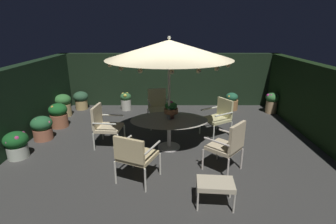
{
  "coord_description": "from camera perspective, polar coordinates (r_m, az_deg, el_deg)",
  "views": [
    {
      "loc": [
        -0.05,
        -5.55,
        2.72
      ],
      "look_at": [
        -0.02,
        -0.13,
        0.88
      ],
      "focal_mm": 27.07,
      "sensor_mm": 36.0,
      "label": 1
    }
  ],
  "objects": [
    {
      "name": "ground_plane",
      "position": [
        6.18,
        0.21,
        -7.49
      ],
      "size": [
        7.65,
        7.1,
        0.02
      ],
      "primitive_type": "cube",
      "color": "#3B3B38"
    },
    {
      "name": "hedge_backdrop_rear",
      "position": [
        9.13,
        0.05,
        7.33
      ],
      "size": [
        7.65,
        0.3,
        1.84
      ],
      "primitive_type": "cube",
      "color": "black",
      "rests_on": "ground_plane"
    },
    {
      "name": "hedge_backdrop_left",
      "position": [
        6.86,
        -32.12,
        0.57
      ],
      "size": [
        0.3,
        7.1,
        1.84
      ],
      "primitive_type": "cube",
      "color": "black",
      "rests_on": "ground_plane"
    },
    {
      "name": "hedge_backdrop_right",
      "position": [
        6.91,
        32.3,
        0.66
      ],
      "size": [
        0.3,
        7.1,
        1.84
      ],
      "primitive_type": "cube",
      "color": "black",
      "rests_on": "ground_plane"
    },
    {
      "name": "patio_dining_table",
      "position": [
        5.81,
        0.0,
        -2.71
      ],
      "size": [
        1.78,
        1.19,
        0.71
      ],
      "color": "silver",
      "rests_on": "ground_plane"
    },
    {
      "name": "patio_umbrella",
      "position": [
        5.43,
        0.0,
        13.85
      ],
      "size": [
        2.69,
        2.69,
        2.53
      ],
      "color": "silver",
      "rests_on": "ground_plane"
    },
    {
      "name": "centerpiece_planter",
      "position": [
        5.79,
        0.45,
        0.78
      ],
      "size": [
        0.32,
        0.32,
        0.41
      ],
      "color": "#AB6447",
      "rests_on": "patio_dining_table"
    },
    {
      "name": "patio_chair_north",
      "position": [
        6.71,
        11.23,
        -0.69
      ],
      "size": [
        0.83,
        0.81,
        0.94
      ],
      "color": "silver",
      "rests_on": "ground_plane"
    },
    {
      "name": "patio_chair_northeast",
      "position": [
        7.24,
        -2.51,
        1.52
      ],
      "size": [
        0.69,
        0.72,
        1.03
      ],
      "color": "silver",
      "rests_on": "ground_plane"
    },
    {
      "name": "patio_chair_east",
      "position": [
        6.14,
        -14.39,
        -2.52
      ],
      "size": [
        0.66,
        0.67,
        0.99
      ],
      "color": "silver",
      "rests_on": "ground_plane"
    },
    {
      "name": "patio_chair_southeast",
      "position": [
        4.59,
        -7.69,
        -9.4
      ],
      "size": [
        0.83,
        0.82,
        0.95
      ],
      "color": "silver",
      "rests_on": "ground_plane"
    },
    {
      "name": "patio_chair_south",
      "position": [
        5.0,
        13.25,
        -6.97
      ],
      "size": [
        0.82,
        0.81,
        1.04
      ],
      "color": "beige",
      "rests_on": "ground_plane"
    },
    {
      "name": "ottoman_footrest",
      "position": [
        4.2,
        10.4,
        -15.78
      ],
      "size": [
        0.61,
        0.44,
        0.41
      ],
      "color": "beige",
      "rests_on": "ground_plane"
    },
    {
      "name": "potted_plant_back_left",
      "position": [
        6.38,
        -31.21,
        -6.22
      ],
      "size": [
        0.51,
        0.51,
        0.59
      ],
      "color": "beige",
      "rests_on": "ground_plane"
    },
    {
      "name": "potted_plant_right_far",
      "position": [
        7.77,
        -23.65,
        -0.61
      ],
      "size": [
        0.5,
        0.5,
        0.69
      ],
      "color": "#A56242",
      "rests_on": "ground_plane"
    },
    {
      "name": "potted_plant_left_near",
      "position": [
        9.2,
        -19.23,
        2.65
      ],
      "size": [
        0.5,
        0.5,
        0.62
      ],
      "color": "tan",
      "rests_on": "ground_plane"
    },
    {
      "name": "potted_plant_back_right",
      "position": [
        8.96,
        22.08,
        2.17
      ],
      "size": [
        0.43,
        0.43,
        0.68
      ],
      "color": "tan",
      "rests_on": "ground_plane"
    },
    {
      "name": "potted_plant_front_corner",
      "position": [
        7.09,
        -26.72,
        -3.16
      ],
      "size": [
        0.51,
        0.51,
        0.61
      ],
      "color": "#AC6548",
      "rests_on": "ground_plane"
    },
    {
      "name": "potted_plant_left_far",
      "position": [
        8.73,
        -9.73,
        2.51
      ],
      "size": [
        0.37,
        0.39,
        0.6
      ],
      "color": "beige",
      "rests_on": "ground_plane"
    },
    {
      "name": "potted_plant_back_center",
      "position": [
        8.94,
        13.84,
        2.36
      ],
      "size": [
        0.44,
        0.44,
        0.59
      ],
      "color": "#9E6E41",
      "rests_on": "ground_plane"
    },
    {
      "name": "potted_plant_right_near",
      "position": [
        8.67,
        -22.75,
        1.54
      ],
      "size": [
        0.5,
        0.5,
        0.71
      ],
      "color": "tan",
      "rests_on": "ground_plane"
    }
  ]
}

